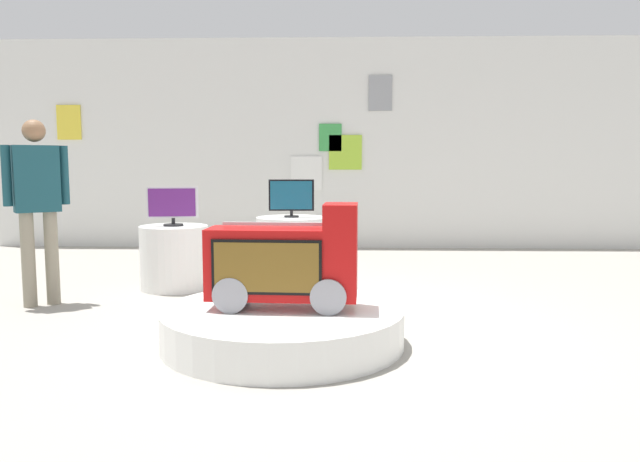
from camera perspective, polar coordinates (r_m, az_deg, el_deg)
ground_plane at (r=5.03m, az=1.02°, el=-8.76°), size 30.00×30.00×0.00m
back_wall_display at (r=9.53m, az=1.42°, el=8.02°), size 10.65×0.13×3.18m
main_display_pedestal at (r=4.52m, az=-3.45°, el=-8.77°), size 1.75×1.75×0.27m
novelty_firetruck_tv at (r=4.42m, az=-3.24°, el=-3.25°), size 1.08×0.45×0.76m
display_pedestal_left_rear at (r=6.61m, az=-13.32°, el=-2.38°), size 0.70×0.70×0.66m
tv_on_left_rear at (r=6.54m, az=-13.46°, el=2.38°), size 0.52×0.20×0.40m
display_pedestal_center_rear at (r=7.44m, az=-2.64°, el=-1.25°), size 0.85×0.85×0.66m
tv_on_center_rear at (r=7.39m, az=-2.66°, el=3.20°), size 0.54×0.18×0.45m
shopper_browsing_near_truck at (r=6.15m, az=-24.69°, el=2.81°), size 0.47×0.38×1.70m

